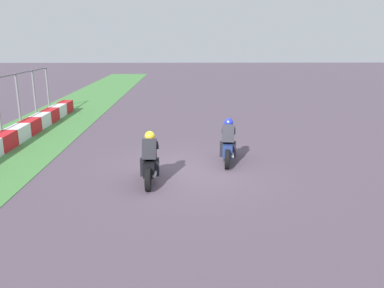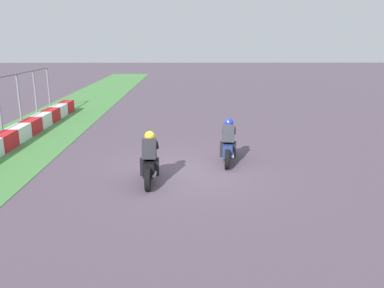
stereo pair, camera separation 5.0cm
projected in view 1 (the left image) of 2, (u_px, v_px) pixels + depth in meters
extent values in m
plane|color=#514451|center=(188.00, 171.00, 12.32)|extent=(120.00, 120.00, 0.00)
cube|color=red|center=(3.00, 142.00, 14.62)|extent=(1.27, 0.60, 0.64)
cube|color=silver|center=(18.00, 134.00, 15.87)|extent=(1.27, 0.60, 0.64)
cube|color=red|center=(30.00, 127.00, 17.12)|extent=(1.27, 0.60, 0.64)
cube|color=silver|center=(41.00, 121.00, 18.37)|extent=(1.27, 0.60, 0.64)
cube|color=red|center=(50.00, 116.00, 19.62)|extent=(1.27, 0.60, 0.64)
cube|color=silver|center=(58.00, 111.00, 20.87)|extent=(1.27, 0.60, 0.64)
cube|color=red|center=(65.00, 107.00, 22.12)|extent=(1.27, 0.60, 0.64)
cylinder|color=slate|center=(18.00, 99.00, 18.95)|extent=(0.10, 0.10, 2.50)
cylinder|color=slate|center=(34.00, 93.00, 20.98)|extent=(0.10, 0.10, 2.50)
cylinder|color=slate|center=(48.00, 88.00, 23.01)|extent=(0.10, 0.10, 2.50)
cylinder|color=black|center=(228.00, 148.00, 13.82)|extent=(0.65, 0.23, 0.64)
cylinder|color=black|center=(227.00, 159.00, 12.48)|extent=(0.65, 0.23, 0.64)
cube|color=navy|center=(228.00, 148.00, 13.11)|extent=(1.13, 0.47, 0.40)
ellipsoid|color=navy|center=(228.00, 139.00, 13.12)|extent=(0.52, 0.36, 0.24)
cube|color=red|center=(228.00, 152.00, 12.61)|extent=(0.08, 0.17, 0.08)
cylinder|color=#A5A5AD|center=(232.00, 155.00, 12.79)|extent=(0.43, 0.16, 0.10)
cube|color=black|center=(228.00, 134.00, 12.87)|extent=(0.53, 0.46, 0.66)
sphere|color=#1F2DC6|center=(229.00, 123.00, 13.00)|extent=(0.34, 0.34, 0.30)
cube|color=#406B6C|center=(229.00, 135.00, 13.50)|extent=(0.19, 0.28, 0.23)
cube|color=black|center=(222.00, 149.00, 13.01)|extent=(0.20, 0.16, 0.52)
cube|color=black|center=(234.00, 149.00, 12.97)|extent=(0.20, 0.16, 0.52)
cube|color=black|center=(223.00, 131.00, 13.25)|extent=(0.40, 0.15, 0.31)
cube|color=black|center=(234.00, 131.00, 13.21)|extent=(0.40, 0.15, 0.31)
cylinder|color=black|center=(152.00, 164.00, 12.00)|extent=(0.64, 0.14, 0.64)
cylinder|color=black|center=(148.00, 180.00, 10.65)|extent=(0.64, 0.14, 0.64)
cube|color=black|center=(150.00, 166.00, 11.28)|extent=(1.10, 0.32, 0.40)
ellipsoid|color=black|center=(150.00, 155.00, 11.30)|extent=(0.48, 0.30, 0.24)
cube|color=red|center=(149.00, 171.00, 10.78)|extent=(0.06, 0.16, 0.08)
cylinder|color=#A5A5AD|center=(155.00, 174.00, 10.98)|extent=(0.42, 0.10, 0.10)
cube|color=black|center=(149.00, 149.00, 11.05)|extent=(0.48, 0.40, 0.66)
sphere|color=gold|center=(150.00, 136.00, 11.17)|extent=(0.30, 0.30, 0.30)
cube|color=gray|center=(151.00, 150.00, 11.67)|extent=(0.16, 0.26, 0.23)
cube|color=black|center=(143.00, 167.00, 11.16)|extent=(0.18, 0.14, 0.52)
cube|color=black|center=(157.00, 167.00, 11.17)|extent=(0.18, 0.14, 0.52)
cube|color=black|center=(144.00, 145.00, 11.41)|extent=(0.39, 0.10, 0.31)
cube|color=black|center=(157.00, 145.00, 11.41)|extent=(0.39, 0.10, 0.31)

